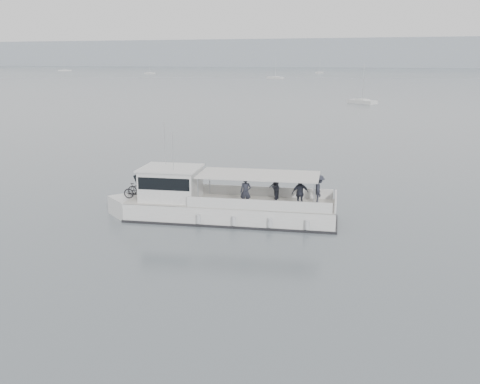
% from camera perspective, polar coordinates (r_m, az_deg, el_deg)
% --- Properties ---
extents(ground, '(1400.00, 1400.00, 0.00)m').
position_cam_1_polar(ground, '(25.92, 9.26, -5.33)').
color(ground, '#535C62').
rests_on(ground, ground).
extents(headland, '(1400.00, 90.00, 28.00)m').
position_cam_1_polar(headland, '(584.25, 18.48, 13.88)').
color(headland, '#939EA8').
rests_on(headland, ground).
extents(tour_boat, '(12.88, 4.64, 5.36)m').
position_cam_1_polar(tour_boat, '(29.07, -3.10, -1.21)').
color(tour_boat, white).
rests_on(tour_boat, ground).
extents(moored_fleet, '(459.58, 352.55, 10.90)m').
position_cam_1_polar(moored_fleet, '(230.40, 7.56, 11.90)').
color(moored_fleet, white).
rests_on(moored_fleet, ground).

